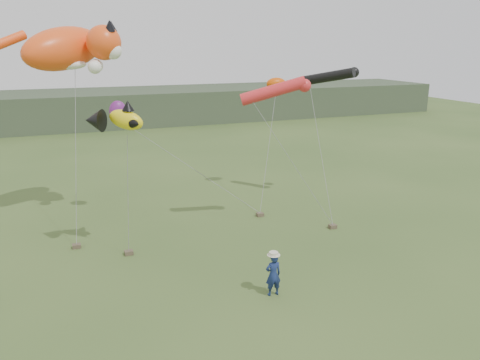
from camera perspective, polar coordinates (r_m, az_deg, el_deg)
name	(u,v)px	position (r m, az deg, el deg)	size (l,w,h in m)	color
ground	(234,292)	(19.34, -0.68, -13.44)	(120.00, 120.00, 0.00)	#385123
headland	(83,109)	(60.99, -18.56, 8.18)	(90.00, 13.00, 4.00)	#2D3D28
festival_attendant	(273,275)	(18.74, 4.07, -11.44)	(0.64, 0.42, 1.76)	navy
sandbag_anchors	(168,243)	(23.59, -8.72, -7.64)	(17.59, 4.46, 0.20)	brown
cat_kite	(72,48)	(26.13, -19.77, 14.91)	(6.23, 4.56, 2.85)	#FF5017
fish_kite	(114,119)	(20.89, -15.07, 7.16)	(2.79, 1.80, 1.41)	yellow
tube_kites	(307,83)	(26.00, 8.18, 11.66)	(8.52, 5.60, 1.68)	black
misc_kites	(209,95)	(27.83, -3.76, 10.26)	(11.11, 2.14, 2.00)	#DB4C04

